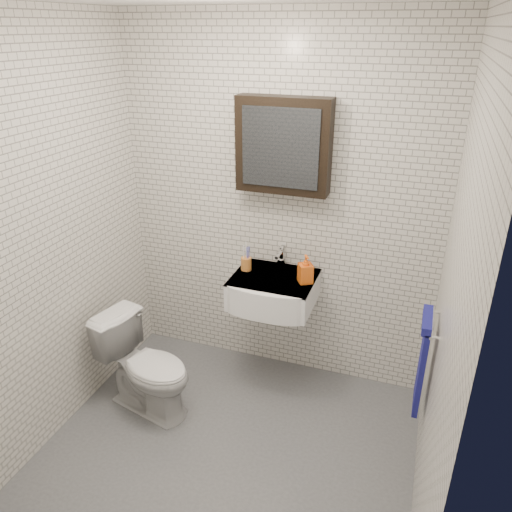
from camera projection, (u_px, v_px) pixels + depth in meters
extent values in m
cube|color=#4E5156|center=(226.00, 452.00, 3.06)|extent=(2.20, 2.00, 0.01)
cube|color=silver|center=(278.00, 209.00, 3.39)|extent=(2.20, 0.02, 2.50)
cube|color=silver|center=(103.00, 397.00, 1.68)|extent=(2.20, 0.02, 2.50)
cube|color=silver|center=(44.00, 243.00, 2.87)|extent=(0.02, 2.00, 2.50)
cube|color=silver|center=(449.00, 308.00, 2.20)|extent=(0.02, 2.00, 2.50)
cube|color=white|center=(274.00, 290.00, 3.39)|extent=(0.55, 0.45, 0.20)
cylinder|color=silver|center=(275.00, 277.00, 3.37)|extent=(0.31, 0.31, 0.02)
cylinder|color=silver|center=(275.00, 276.00, 3.37)|extent=(0.04, 0.04, 0.01)
cube|color=white|center=(274.00, 277.00, 3.35)|extent=(0.55, 0.45, 0.01)
cylinder|color=silver|center=(281.00, 263.00, 3.48)|extent=(0.06, 0.06, 0.06)
cylinder|color=silver|center=(281.00, 255.00, 3.45)|extent=(0.03, 0.03, 0.08)
cylinder|color=silver|center=(279.00, 254.00, 3.39)|extent=(0.02, 0.12, 0.02)
cube|color=silver|center=(283.00, 246.00, 3.46)|extent=(0.02, 0.09, 0.01)
cube|color=black|center=(284.00, 146.00, 3.13)|extent=(0.60, 0.14, 0.60)
cube|color=#3F444C|center=(280.00, 148.00, 3.06)|extent=(0.49, 0.01, 0.49)
cylinder|color=silver|center=(432.00, 324.00, 2.64)|extent=(0.02, 0.30, 0.02)
cylinder|color=silver|center=(436.00, 312.00, 2.75)|extent=(0.04, 0.02, 0.02)
cylinder|color=silver|center=(435.00, 337.00, 2.52)|extent=(0.04, 0.02, 0.02)
cube|color=navy|center=(422.00, 365.00, 2.76)|extent=(0.03, 0.26, 0.54)
cube|color=navy|center=(427.00, 320.00, 2.64)|extent=(0.05, 0.26, 0.05)
cylinder|color=#BD722F|center=(246.00, 264.00, 3.43)|extent=(0.08, 0.08, 0.09)
cylinder|color=white|center=(244.00, 256.00, 3.40)|extent=(0.02, 0.03, 0.17)
cylinder|color=#3940B9|center=(247.00, 258.00, 3.40)|extent=(0.01, 0.02, 0.15)
cylinder|color=white|center=(246.00, 254.00, 3.42)|extent=(0.02, 0.03, 0.18)
cylinder|color=#3940B9|center=(249.00, 256.00, 3.41)|extent=(0.02, 0.04, 0.16)
imported|color=orange|center=(306.00, 269.00, 3.24)|extent=(0.12, 0.12, 0.19)
imported|color=white|center=(147.00, 366.00, 3.30)|extent=(0.73, 0.52, 0.67)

